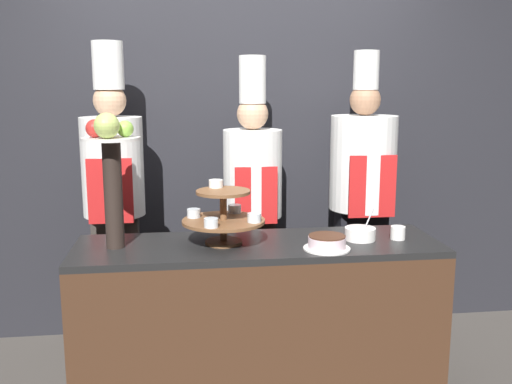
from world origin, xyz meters
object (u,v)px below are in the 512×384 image
tiered_stand (223,215)px  chef_center_right (362,192)px  fruit_pedestal (111,161)px  chef_left (114,192)px  cake_round (327,243)px  serving_bowl_near (360,234)px  chef_center_left (253,198)px  cup_white (398,233)px

tiered_stand → chef_center_right: chef_center_right is taller
tiered_stand → fruit_pedestal: fruit_pedestal is taller
chef_left → cake_round: bearing=-34.0°
serving_bowl_near → chef_left: bearing=155.8°
chef_center_right → serving_bowl_near: bearing=-108.3°
cake_round → fruit_pedestal: bearing=171.1°
cake_round → chef_center_left: chef_center_left is taller
chef_left → chef_center_left: chef_left is taller
serving_bowl_near → chef_center_left: bearing=129.7°
tiered_stand → chef_left: chef_left is taller
chef_center_right → tiered_stand: bearing=-147.9°
tiered_stand → cup_white: bearing=-2.3°
fruit_pedestal → cup_white: 1.53m
serving_bowl_near → tiered_stand: bearing=178.3°
cup_white → chef_center_right: 0.62m
chef_center_left → cup_white: bearing=-41.4°
cake_round → chef_center_right: (0.42, 0.75, 0.11)m
chef_left → chef_center_right: size_ratio=1.02×
fruit_pedestal → chef_center_left: bearing=37.2°
tiered_stand → chef_center_left: (0.22, 0.58, -0.03)m
tiered_stand → cake_round: 0.54m
chef_left → fruit_pedestal: bearing=-84.0°
fruit_pedestal → serving_bowl_near: fruit_pedestal is taller
tiered_stand → chef_left: (-0.61, 0.58, 0.03)m
serving_bowl_near → chef_center_right: size_ratio=0.09×
cake_round → chef_left: chef_left is taller
chef_center_left → chef_center_right: (0.70, -0.00, 0.02)m
fruit_pedestal → chef_center_right: (1.47, 0.59, -0.30)m
fruit_pedestal → cup_white: size_ratio=8.77×
cake_round → cup_white: 0.44m
fruit_pedestal → cake_round: fruit_pedestal is taller
cup_white → serving_bowl_near: serving_bowl_near is taller
cake_round → serving_bowl_near: serving_bowl_near is taller
serving_bowl_near → cup_white: bearing=-4.5°
tiered_stand → chef_left: 0.84m
cup_white → chef_center_right: (-0.00, 0.62, 0.11)m
chef_center_left → cake_round: bearing=-69.6°
tiered_stand → chef_center_right: 1.09m
tiered_stand → serving_bowl_near: 0.73m
serving_bowl_near → chef_center_left: size_ratio=0.09×
chef_center_left → chef_center_right: chef_center_right is taller
chef_left → serving_bowl_near: bearing=-24.2°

